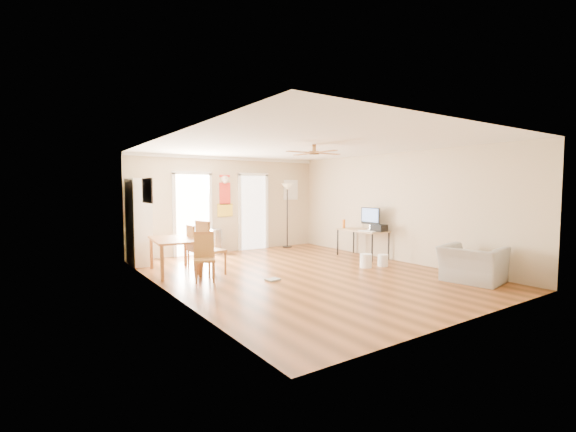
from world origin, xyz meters
TOP-DOWN VIEW (x-y plane):
  - floor at (0.00, 0.00)m, footprint 7.00×7.00m
  - ceiling at (0.00, 0.00)m, footprint 5.50×7.00m
  - wall_back at (0.00, 3.50)m, footprint 5.50×0.04m
  - wall_front at (0.00, -3.50)m, footprint 5.50×0.04m
  - wall_left at (-2.75, 0.00)m, footprint 0.04×7.00m
  - wall_right at (2.75, 0.00)m, footprint 0.04×7.00m
  - crown_molding at (0.00, 0.00)m, footprint 5.50×7.00m
  - kitchen_doorway at (-1.05, 3.48)m, footprint 0.90×0.10m
  - bathroom_doorway at (0.75, 3.48)m, footprint 0.80×0.10m
  - wall_decal at (-0.13, 3.48)m, footprint 0.46×0.03m
  - ac_grille at (2.05, 3.47)m, footprint 0.50×0.04m
  - framed_poster at (-2.73, 1.40)m, footprint 0.04×0.66m
  - ceiling_fan at (0.00, -0.30)m, footprint 1.24×1.24m
  - bookshelf at (-2.53, 2.95)m, footprint 0.64×0.96m
  - dining_table at (-2.15, 1.60)m, footprint 1.01×1.51m
  - dining_chair_right_a at (-1.60, 1.69)m, footprint 0.40×0.40m
  - dining_chair_right_b at (-1.60, 0.99)m, footprint 0.53×0.53m
  - dining_chair_near at (-1.94, 0.52)m, footprint 0.48×0.48m
  - trash_can at (-0.51, 3.21)m, footprint 0.36×0.36m
  - torchiere_lamp at (1.76, 3.22)m, footprint 0.40×0.40m
  - computer_desk at (2.37, 0.74)m, footprint 0.65×1.30m
  - imac at (2.47, 0.57)m, footprint 0.28×0.60m
  - keyboard at (2.20, 0.42)m, footprint 0.19×0.44m
  - printer at (2.45, 0.26)m, footprint 0.31×0.35m
  - orange_bottle at (2.30, 1.36)m, footprint 0.09×0.09m
  - wastebasket_a at (1.92, -0.36)m, footprint 0.25×0.25m
  - wastebasket_b at (1.50, -0.25)m, footprint 0.30×0.30m
  - floor_cloth at (-0.85, -0.14)m, footprint 0.27×0.23m
  - armchair at (2.15, -2.33)m, footprint 1.07×1.18m

SIDE VIEW (x-z plane):
  - floor at x=0.00m, z-range 0.00..0.00m
  - floor_cloth at x=-0.85m, z-range 0.00..0.04m
  - wastebasket_a at x=1.92m, z-range 0.00..0.27m
  - wastebasket_b at x=1.50m, z-range 0.00..0.30m
  - armchair at x=2.15m, z-range 0.00..0.67m
  - trash_can at x=-0.51m, z-range 0.00..0.68m
  - computer_desk at x=2.37m, z-range 0.00..0.70m
  - dining_table at x=-2.15m, z-range 0.00..0.71m
  - dining_chair_near at x=-1.94m, z-range 0.00..0.92m
  - dining_chair_right_a at x=-1.60m, z-range 0.00..0.95m
  - dining_chair_right_b at x=-1.60m, z-range 0.00..1.09m
  - keyboard at x=2.20m, z-range 0.70..0.71m
  - printer at x=2.45m, z-range 0.70..0.87m
  - orange_bottle at x=2.30m, z-range 0.70..0.92m
  - torchiere_lamp at x=1.76m, z-range 0.00..1.88m
  - imac at x=2.47m, z-range 0.70..1.26m
  - bookshelf at x=-2.53m, z-range 0.00..1.97m
  - kitchen_doorway at x=-1.05m, z-range 0.00..2.10m
  - bathroom_doorway at x=0.75m, z-range 0.00..2.10m
  - wall_back at x=0.00m, z-range 0.00..2.60m
  - wall_front at x=0.00m, z-range 0.00..2.60m
  - wall_left at x=-2.75m, z-range 0.00..2.60m
  - wall_right at x=2.75m, z-range 0.00..2.60m
  - wall_decal at x=-0.13m, z-range 1.00..2.10m
  - ac_grille at x=2.05m, z-range 1.40..2.00m
  - framed_poster at x=-2.73m, z-range 1.46..1.94m
  - ceiling_fan at x=0.00m, z-range 2.33..2.53m
  - crown_molding at x=0.00m, z-range 2.52..2.60m
  - ceiling at x=0.00m, z-range 2.60..2.60m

